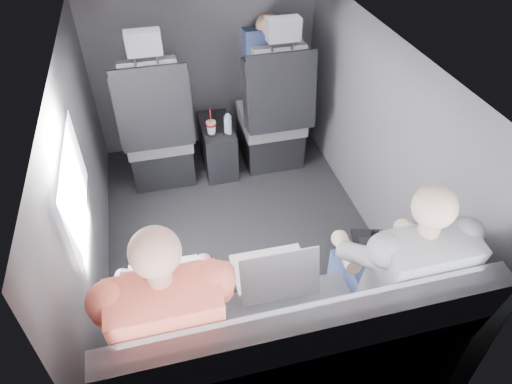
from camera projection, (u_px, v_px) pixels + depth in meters
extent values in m
plane|color=black|center=(242.00, 240.00, 3.16)|extent=(2.60, 2.60, 0.00)
plane|color=#B2B2AD|center=(237.00, 53.00, 2.29)|extent=(2.60, 2.60, 0.00)
cube|color=#56565B|center=(84.00, 185.00, 2.56)|extent=(0.02, 2.60, 1.35)
cube|color=#56565B|center=(378.00, 141.00, 2.89)|extent=(0.02, 2.60, 1.35)
cube|color=#56565B|center=(205.00, 69.00, 3.69)|extent=(1.80, 0.02, 1.35)
cube|color=#56565B|center=(314.00, 355.00, 1.76)|extent=(1.80, 0.02, 1.35)
cube|color=white|center=(75.00, 186.00, 2.19)|extent=(0.02, 0.75, 0.42)
cube|color=black|center=(281.00, 83.00, 3.22)|extent=(0.35, 0.11, 0.59)
cube|color=black|center=(162.00, 156.00, 3.66)|extent=(0.46, 0.48, 0.30)
cube|color=#57575C|center=(158.00, 134.00, 3.50)|extent=(0.48, 0.46, 0.14)
cube|color=#57575C|center=(153.00, 103.00, 3.11)|extent=(0.38, 0.18, 0.61)
cube|color=black|center=(121.00, 111.00, 3.09)|extent=(0.08, 0.21, 0.53)
cube|color=black|center=(186.00, 103.00, 3.17)|extent=(0.08, 0.21, 0.53)
cube|color=black|center=(154.00, 109.00, 3.07)|extent=(0.50, 0.11, 0.58)
cube|color=#57575C|center=(143.00, 43.00, 2.80)|extent=(0.22, 0.10, 0.15)
cube|color=black|center=(270.00, 141.00, 3.83)|extent=(0.46, 0.48, 0.30)
cube|color=#57575C|center=(271.00, 119.00, 3.67)|extent=(0.48, 0.46, 0.14)
cube|color=#57575C|center=(280.00, 88.00, 3.28)|extent=(0.38, 0.18, 0.61)
cube|color=black|center=(250.00, 95.00, 3.26)|extent=(0.08, 0.21, 0.53)
cube|color=black|center=(308.00, 88.00, 3.34)|extent=(0.08, 0.21, 0.53)
cube|color=black|center=(282.00, 93.00, 3.24)|extent=(0.50, 0.11, 0.58)
cube|color=#57575C|center=(284.00, 29.00, 2.97)|extent=(0.22, 0.10, 0.15)
cube|color=black|center=(218.00, 146.00, 3.68)|extent=(0.24, 0.48, 0.40)
cylinder|color=black|center=(213.00, 133.00, 3.45)|extent=(0.09, 0.09, 0.01)
cylinder|color=black|center=(227.00, 131.00, 3.47)|extent=(0.09, 0.09, 0.01)
cube|color=#57575C|center=(288.00, 353.00, 2.26)|extent=(1.60, 0.50, 0.45)
cube|color=#57575C|center=(310.00, 343.00, 1.80)|extent=(1.60, 0.17, 0.47)
cylinder|color=red|center=(211.00, 124.00, 3.40)|extent=(0.08, 0.08, 0.02)
cylinder|color=white|center=(211.00, 122.00, 3.39)|extent=(0.08, 0.08, 0.01)
cylinder|color=red|center=(210.00, 114.00, 3.35)|extent=(0.01, 0.01, 0.12)
cylinder|color=#A0BFD9|center=(228.00, 125.00, 3.42)|extent=(0.06, 0.06, 0.14)
cylinder|color=#A0BFD9|center=(227.00, 115.00, 3.37)|extent=(0.03, 0.03, 0.02)
cube|color=white|center=(165.00, 280.00, 2.15)|extent=(0.34, 0.25, 0.02)
cube|color=silver|center=(165.00, 281.00, 2.13)|extent=(0.28, 0.14, 0.00)
cube|color=white|center=(163.00, 267.00, 2.20)|extent=(0.10, 0.06, 0.00)
cube|color=white|center=(165.00, 289.00, 1.96)|extent=(0.34, 0.08, 0.23)
cube|color=silver|center=(164.00, 288.00, 1.96)|extent=(0.30, 0.07, 0.20)
cube|color=silver|center=(270.00, 269.00, 2.20)|extent=(0.36, 0.25, 0.02)
cube|color=silver|center=(271.00, 270.00, 2.18)|extent=(0.30, 0.14, 0.00)
cube|color=silver|center=(266.00, 256.00, 2.25)|extent=(0.11, 0.06, 0.00)
cube|color=silver|center=(280.00, 277.00, 2.00)|extent=(0.36, 0.08, 0.24)
cube|color=silver|center=(280.00, 276.00, 2.01)|extent=(0.32, 0.06, 0.20)
cube|color=black|center=(385.00, 246.00, 2.31)|extent=(0.37, 0.30, 0.02)
cube|color=black|center=(387.00, 247.00, 2.30)|extent=(0.29, 0.19, 0.00)
cube|color=black|center=(379.00, 236.00, 2.36)|extent=(0.11, 0.07, 0.00)
cube|color=black|center=(403.00, 251.00, 2.14)|extent=(0.33, 0.15, 0.21)
cube|color=silver|center=(402.00, 250.00, 2.14)|extent=(0.29, 0.13, 0.18)
cube|color=#2D2D31|center=(147.00, 326.00, 2.04)|extent=(0.15, 0.44, 0.13)
cube|color=#2D2D31|center=(196.00, 316.00, 2.08)|extent=(0.15, 0.44, 0.13)
cube|color=#2D2D31|center=(153.00, 321.00, 2.40)|extent=(0.13, 0.13, 0.45)
cube|color=#2D2D31|center=(194.00, 312.00, 2.44)|extent=(0.13, 0.13, 0.45)
cube|color=#DA6448|center=(170.00, 327.00, 1.75)|extent=(0.40, 0.27, 0.55)
sphere|color=tan|center=(155.00, 252.00, 1.52)|extent=(0.18, 0.18, 0.18)
cylinder|color=tan|center=(119.00, 295.00, 1.98)|extent=(0.11, 0.28, 0.12)
cylinder|color=tan|center=(211.00, 277.00, 2.06)|extent=(0.11, 0.28, 0.12)
cube|color=navy|center=(365.00, 280.00, 2.24)|extent=(0.15, 0.43, 0.13)
cube|color=navy|center=(404.00, 272.00, 2.28)|extent=(0.15, 0.43, 0.13)
cube|color=navy|center=(341.00, 283.00, 2.59)|extent=(0.13, 0.13, 0.45)
cube|color=navy|center=(375.00, 275.00, 2.63)|extent=(0.13, 0.13, 0.45)
cube|color=gray|center=(416.00, 276.00, 1.96)|extent=(0.39, 0.26, 0.52)
sphere|color=#CEA78C|center=(435.00, 207.00, 1.74)|extent=(0.17, 0.17, 0.17)
cylinder|color=#CEA78C|center=(346.00, 251.00, 2.19)|extent=(0.11, 0.27, 0.12)
cylinder|color=#CEA78C|center=(419.00, 237.00, 2.26)|extent=(0.11, 0.27, 0.12)
cube|color=navy|center=(268.00, 62.00, 3.55)|extent=(0.37, 0.24, 0.54)
sphere|color=tan|center=(268.00, 25.00, 3.38)|extent=(0.19, 0.19, 0.19)
cube|color=navy|center=(266.00, 92.00, 3.78)|extent=(0.32, 0.37, 0.11)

